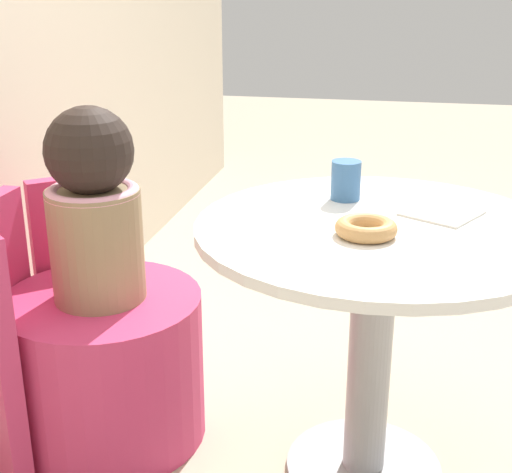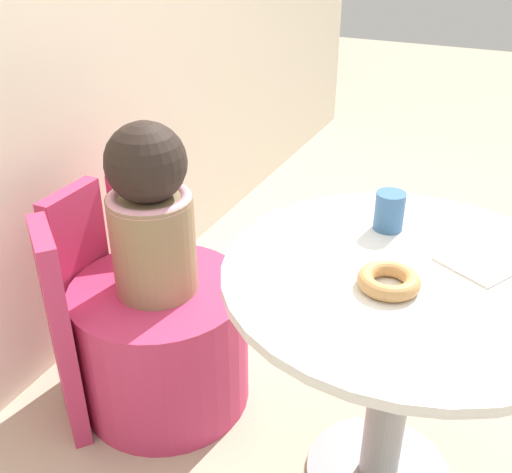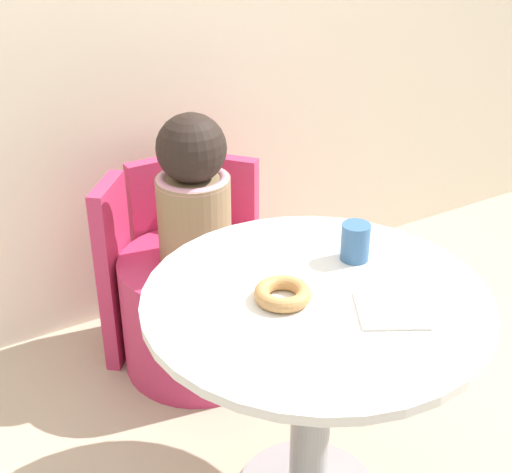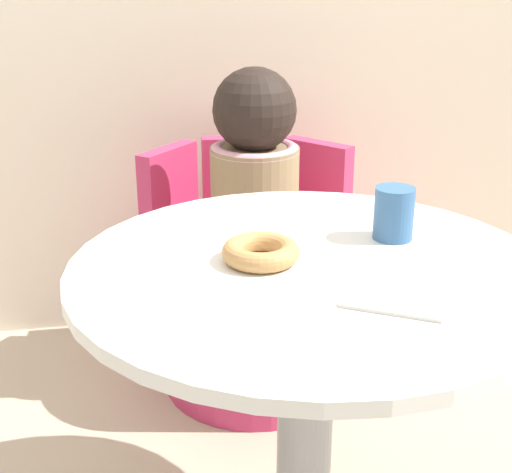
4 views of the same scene
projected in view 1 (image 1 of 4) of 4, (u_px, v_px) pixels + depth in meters
The scene contains 7 objects.
round_table at pixel (374, 290), 1.68m from camera, with size 0.84×0.84×0.67m.
tub_chair at pixel (107, 366), 1.94m from camera, with size 0.53×0.53×0.41m.
booth_backrest at pixel (28, 316), 1.94m from camera, with size 0.62×0.23×0.67m.
child_figure at pixel (94, 208), 1.78m from camera, with size 0.24×0.24×0.50m.
donut at pixel (366, 228), 1.55m from camera, with size 0.14×0.14×0.04m.
cup at pixel (346, 180), 1.79m from camera, with size 0.07×0.07×0.10m.
paper_napkin at pixel (441, 213), 1.69m from camera, with size 0.21×0.21×0.01m.
Camera 1 is at (-1.53, -0.08, 1.20)m, focal length 50.00 mm.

